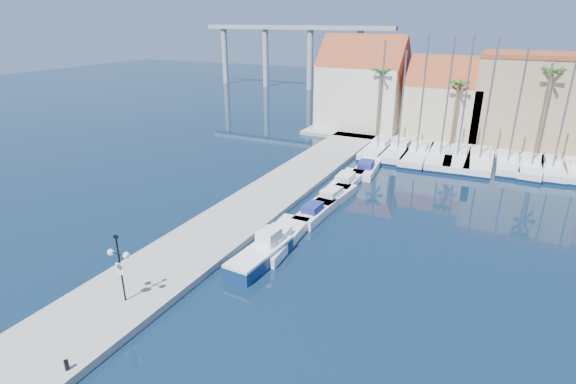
# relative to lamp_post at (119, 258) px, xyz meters

# --- Properties ---
(ground) EXTENTS (260.00, 260.00, 0.00)m
(ground) POSITION_rel_lamp_post_xyz_m (8.33, 3.09, -3.32)
(ground) COLOR black
(ground) RESTS_ON ground
(quay_west) EXTENTS (6.00, 77.00, 0.50)m
(quay_west) POSITION_rel_lamp_post_xyz_m (-0.67, 16.59, -3.07)
(quay_west) COLOR gray
(quay_west) RESTS_ON ground
(shore_north) EXTENTS (54.00, 16.00, 0.50)m
(shore_north) POSITION_rel_lamp_post_xyz_m (18.33, 51.09, -3.07)
(shore_north) COLOR gray
(shore_north) RESTS_ON ground
(lamp_post) EXTENTS (1.46, 0.51, 4.30)m
(lamp_post) POSITION_rel_lamp_post_xyz_m (0.00, 0.00, 0.00)
(lamp_post) COLOR black
(lamp_post) RESTS_ON quay_west
(bollard) EXTENTS (0.22, 0.22, 0.54)m
(bollard) POSITION_rel_lamp_post_xyz_m (1.73, -5.41, -2.56)
(bollard) COLOR black
(bollard) RESTS_ON quay_west
(fishing_boat) EXTENTS (2.38, 6.08, 2.09)m
(fishing_boat) POSITION_rel_lamp_post_xyz_m (4.59, 8.17, -2.63)
(fishing_boat) COLOR navy
(fishing_boat) RESTS_ON ground
(motorboat_west_0) EXTENTS (2.88, 7.53, 1.40)m
(motorboat_west_0) POSITION_rel_lamp_post_xyz_m (4.46, 11.17, -2.82)
(motorboat_west_0) COLOR white
(motorboat_west_0) RESTS_ON ground
(motorboat_west_1) EXTENTS (2.01, 5.70, 1.40)m
(motorboat_west_1) POSITION_rel_lamp_post_xyz_m (4.94, 16.92, -2.82)
(motorboat_west_1) COLOR white
(motorboat_west_1) RESTS_ON ground
(motorboat_west_2) EXTENTS (2.56, 6.30, 1.40)m
(motorboat_west_2) POSITION_rel_lamp_post_xyz_m (5.08, 21.07, -2.82)
(motorboat_west_2) COLOR white
(motorboat_west_2) RESTS_ON ground
(motorboat_west_3) EXTENTS (2.32, 6.66, 1.40)m
(motorboat_west_3) POSITION_rel_lamp_post_xyz_m (4.73, 25.69, -2.82)
(motorboat_west_3) COLOR white
(motorboat_west_3) RESTS_ON ground
(motorboat_west_4) EXTENTS (2.81, 6.89, 1.40)m
(motorboat_west_4) POSITION_rel_lamp_post_xyz_m (5.30, 30.69, -2.82)
(motorboat_west_4) COLOR white
(motorboat_west_4) RESTS_ON ground
(sailboat_0) EXTENTS (2.81, 10.30, 13.69)m
(sailboat_0) POSITION_rel_lamp_post_xyz_m (4.36, 38.92, -2.73)
(sailboat_0) COLOR white
(sailboat_0) RESTS_ON ground
(sailboat_1) EXTENTS (3.02, 10.89, 12.62)m
(sailboat_1) POSITION_rel_lamp_post_xyz_m (6.86, 39.23, -2.75)
(sailboat_1) COLOR white
(sailboat_1) RESTS_ON ground
(sailboat_2) EXTENTS (3.18, 10.70, 14.48)m
(sailboat_2) POSITION_rel_lamp_post_xyz_m (9.27, 38.59, -2.72)
(sailboat_2) COLOR white
(sailboat_2) RESTS_ON ground
(sailboat_3) EXTENTS (3.74, 11.04, 14.38)m
(sailboat_3) POSITION_rel_lamp_post_xyz_m (11.96, 38.90, -2.73)
(sailboat_3) COLOR white
(sailboat_3) RESTS_ON ground
(sailboat_4) EXTENTS (3.81, 11.19, 14.42)m
(sailboat_4) POSITION_rel_lamp_post_xyz_m (13.86, 39.07, -2.73)
(sailboat_4) COLOR white
(sailboat_4) RESTS_ON ground
(sailboat_5) EXTENTS (3.08, 11.07, 14.21)m
(sailboat_5) POSITION_rel_lamp_post_xyz_m (16.36, 39.19, -2.73)
(sailboat_5) COLOR white
(sailboat_5) RESTS_ON ground
(sailboat_6) EXTENTS (2.65, 8.93, 13.17)m
(sailboat_6) POSITION_rel_lamp_post_xyz_m (19.31, 39.37, -2.71)
(sailboat_6) COLOR white
(sailboat_6) RESTS_ON ground
(sailboat_7) EXTENTS (2.86, 9.11, 11.79)m
(sailboat_7) POSITION_rel_lamp_post_xyz_m (21.76, 39.18, -2.73)
(sailboat_7) COLOR white
(sailboat_7) RESTS_ON ground
(sailboat_8) EXTENTS (2.55, 8.53, 14.07)m
(sailboat_8) POSITION_rel_lamp_post_xyz_m (23.77, 39.38, -2.68)
(sailboat_8) COLOR white
(sailboat_8) RESTS_ON ground
(building_0) EXTENTS (12.30, 9.00, 13.50)m
(building_0) POSITION_rel_lamp_post_xyz_m (-1.67, 50.09, 3.20)
(building_0) COLOR beige
(building_0) RESTS_ON shore_north
(building_1) EXTENTS (10.30, 8.00, 11.00)m
(building_1) POSITION_rel_lamp_post_xyz_m (10.33, 50.09, 1.97)
(building_1) COLOR beige
(building_1) RESTS_ON shore_north
(building_2) EXTENTS (14.20, 10.20, 11.50)m
(building_2) POSITION_rel_lamp_post_xyz_m (21.33, 51.09, 2.93)
(building_2) COLOR #9C8560
(building_2) RESTS_ON shore_north
(palm_0) EXTENTS (2.60, 2.60, 10.15)m
(palm_0) POSITION_rel_lamp_post_xyz_m (2.33, 45.09, 5.75)
(palm_0) COLOR brown
(palm_0) RESTS_ON shore_north
(palm_1) EXTENTS (2.60, 2.60, 9.15)m
(palm_1) POSITION_rel_lamp_post_xyz_m (12.33, 45.09, 4.81)
(palm_1) COLOR brown
(palm_1) RESTS_ON shore_north
(palm_2) EXTENTS (2.60, 2.60, 11.15)m
(palm_2) POSITION_rel_lamp_post_xyz_m (22.33, 45.09, 6.69)
(palm_2) COLOR brown
(palm_2) RESTS_ON shore_north
(viaduct) EXTENTS (48.00, 2.20, 14.45)m
(viaduct) POSITION_rel_lamp_post_xyz_m (-30.75, 85.09, 6.92)
(viaduct) COLOR #9E9E99
(viaduct) RESTS_ON ground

